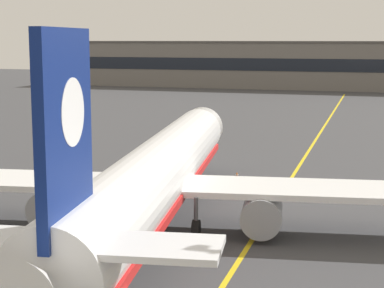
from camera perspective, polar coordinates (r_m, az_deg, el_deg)
The scene contains 4 objects.
taxiway_centreline at distance 51.83m, azimuth 8.15°, elevation -3.61°, with size 0.30×180.00×0.01m, color yellow.
airliner_foreground at distance 38.77m, azimuth -3.08°, elevation -2.73°, with size 32.35×41.36×11.65m.
safety_cone_by_nose_gear at distance 54.10m, azimuth 3.90°, elevation -2.73°, with size 0.44×0.44×0.55m.
terminal_building at distance 153.72m, azimuth 12.69°, elevation 6.64°, with size 129.17×12.40×10.86m.
Camera 1 is at (8.51, -19.87, 11.26)m, focal length 61.80 mm.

